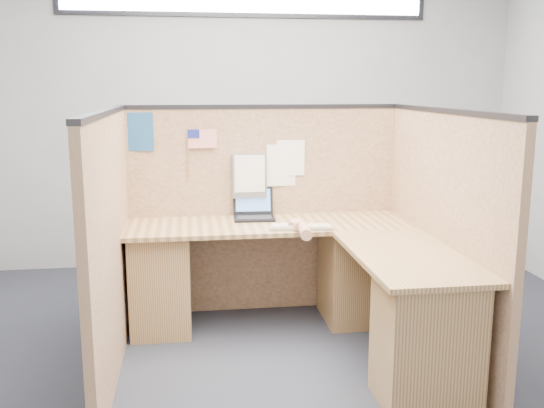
{
  "coord_description": "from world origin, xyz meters",
  "views": [
    {
      "loc": [
        -0.54,
        -3.36,
        1.66
      ],
      "look_at": [
        -0.0,
        0.5,
        0.9
      ],
      "focal_mm": 40.0,
      "sensor_mm": 36.0,
      "label": 1
    }
  ],
  "objects": [
    {
      "name": "american_flag",
      "position": [
        -0.46,
        0.96,
        1.28
      ],
      "size": [
        0.21,
        0.01,
        0.36
      ],
      "color": "olive",
      "rests_on": "cubicle_partitions"
    },
    {
      "name": "cubicle_partitions",
      "position": [
        0.0,
        0.43,
        0.77
      ],
      "size": [
        2.06,
        1.83,
        1.53
      ],
      "color": "brown",
      "rests_on": "floor"
    },
    {
      "name": "paper_right",
      "position": [
        0.14,
        0.97,
        1.09
      ],
      "size": [
        0.24,
        0.02,
        0.3
      ],
      "primitive_type": "cube",
      "rotation": [
        0.0,
        0.0,
        0.08
      ],
      "color": "white",
      "rests_on": "cubicle_partitions"
    },
    {
      "name": "wall_back",
      "position": [
        0.0,
        2.25,
        1.4
      ],
      "size": [
        5.0,
        0.0,
        5.0
      ],
      "primitive_type": "plane",
      "rotation": [
        1.57,
        0.0,
        0.0
      ],
      "color": "#989A9D",
      "rests_on": "floor"
    },
    {
      "name": "file_holder",
      "position": [
        -0.11,
        0.94,
        1.02
      ],
      "size": [
        0.25,
        0.05,
        0.32
      ],
      "color": "slate",
      "rests_on": "cubicle_partitions"
    },
    {
      "name": "laptop",
      "position": [
        -0.09,
        0.87,
        0.78
      ],
      "size": [
        0.3,
        0.29,
        0.21
      ],
      "rotation": [
        0.0,
        0.0,
        -0.04
      ],
      "color": "black",
      "rests_on": "l_desk"
    },
    {
      "name": "l_desk",
      "position": [
        0.18,
        0.29,
        0.39
      ],
      "size": [
        1.95,
        1.75,
        0.73
      ],
      "color": "brown",
      "rests_on": "floor"
    },
    {
      "name": "mouse",
      "position": [
        0.16,
        0.48,
        0.75
      ],
      "size": [
        0.12,
        0.09,
        0.04
      ],
      "primitive_type": "ellipsoid",
      "rotation": [
        0.0,
        0.0,
        0.26
      ],
      "color": "#BABABF",
      "rests_on": "l_desk"
    },
    {
      "name": "keyboard",
      "position": [
        0.18,
        0.48,
        0.74
      ],
      "size": [
        0.43,
        0.19,
        0.03
      ],
      "rotation": [
        0.0,
        0.0,
        -0.11
      ],
      "color": "gray",
      "rests_on": "l_desk"
    },
    {
      "name": "paper_left",
      "position": [
        0.2,
        0.97,
        1.15
      ],
      "size": [
        0.2,
        0.01,
        0.26
      ],
      "primitive_type": "cube",
      "rotation": [
        0.0,
        0.0,
        -0.02
      ],
      "color": "white",
      "rests_on": "cubicle_partitions"
    },
    {
      "name": "hand_forearm",
      "position": [
        0.17,
        0.34,
        0.77
      ],
      "size": [
        0.11,
        0.38,
        0.08
      ],
      "color": "tan",
      "rests_on": "l_desk"
    },
    {
      "name": "wall_front",
      "position": [
        0.0,
        -2.25,
        1.4
      ],
      "size": [
        5.0,
        0.0,
        5.0
      ],
      "primitive_type": "plane",
      "rotation": [
        -1.57,
        0.0,
        0.0
      ],
      "color": "#989A9D",
      "rests_on": "floor"
    },
    {
      "name": "blue_poster",
      "position": [
        -0.88,
        0.97,
        1.35
      ],
      "size": [
        0.2,
        0.02,
        0.27
      ],
      "primitive_type": "cube",
      "rotation": [
        0.0,
        0.0,
        -0.1
      ],
      "color": "navy",
      "rests_on": "cubicle_partitions"
    },
    {
      "name": "floor",
      "position": [
        0.0,
        0.0,
        0.0
      ],
      "size": [
        5.0,
        5.0,
        0.0
      ],
      "primitive_type": "plane",
      "color": "black",
      "rests_on": "ground"
    }
  ]
}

